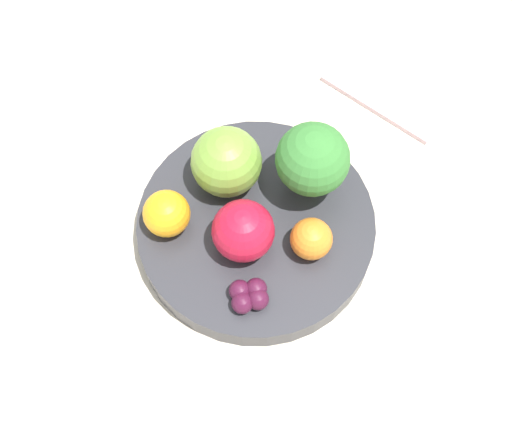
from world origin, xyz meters
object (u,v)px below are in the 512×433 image
object	(u,v)px
orange_back	(167,214)
grape_cluster	(249,295)
apple_red	(243,231)
apple_green	(226,162)
broccoli	(313,160)
napkin	(417,62)
orange_front	(311,239)
bowl	(256,228)

from	to	relation	value
orange_back	grape_cluster	world-z (taller)	orange_back
apple_red	apple_green	world-z (taller)	apple_green
broccoli	orange_back	xyz separation A→B (m)	(-0.11, 0.07, -0.03)
broccoli	grape_cluster	xyz separation A→B (m)	(-0.12, -0.03, -0.04)
grape_cluster	napkin	world-z (taller)	grape_cluster
apple_green	orange_front	bearing A→B (deg)	-93.03
orange_back	grape_cluster	bearing A→B (deg)	-94.63
apple_red	napkin	world-z (taller)	apple_red
apple_green	grape_cluster	world-z (taller)	apple_green
broccoli	grape_cluster	bearing A→B (deg)	-166.51
orange_back	napkin	xyz separation A→B (m)	(0.30, -0.06, -0.04)
broccoli	orange_back	bearing A→B (deg)	146.87
orange_back	napkin	world-z (taller)	orange_back
apple_green	orange_front	world-z (taller)	apple_green
bowl	broccoli	size ratio (longest dim) A/B	2.65
apple_red	broccoli	bearing A→B (deg)	-5.81
bowl	apple_green	bearing A→B (deg)	71.25
broccoli	orange_front	world-z (taller)	broccoli
apple_green	napkin	size ratio (longest dim) A/B	0.39
napkin	broccoli	bearing A→B (deg)	-176.64
orange_front	apple_red	bearing A→B (deg)	126.47
bowl	broccoli	world-z (taller)	broccoli
orange_back	broccoli	bearing A→B (deg)	-33.13
broccoli	orange_back	size ratio (longest dim) A/B	1.94
orange_front	grape_cluster	xyz separation A→B (m)	(-0.07, 0.01, -0.01)
orange_back	grape_cluster	xyz separation A→B (m)	(-0.01, -0.10, -0.01)
bowl	orange_front	bearing A→B (deg)	-78.32
bowl	apple_green	xyz separation A→B (m)	(0.02, 0.05, 0.04)
orange_back	napkin	size ratio (longest dim) A/B	0.26
broccoli	orange_front	distance (m)	0.07
orange_front	broccoli	bearing A→B (deg)	38.88
grape_cluster	broccoli	bearing A→B (deg)	13.49
grape_cluster	napkin	distance (m)	0.32
orange_back	napkin	distance (m)	0.31
apple_green	grape_cluster	distance (m)	0.12
napkin	orange_back	bearing A→B (deg)	169.02
orange_front	grape_cluster	bearing A→B (deg)	171.89
napkin	apple_green	bearing A→B (deg)	168.33
apple_red	orange_front	size ratio (longest dim) A/B	1.47
orange_front	grape_cluster	world-z (taller)	orange_front
broccoli	apple_green	distance (m)	0.07
apple_green	napkin	bearing A→B (deg)	-11.67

